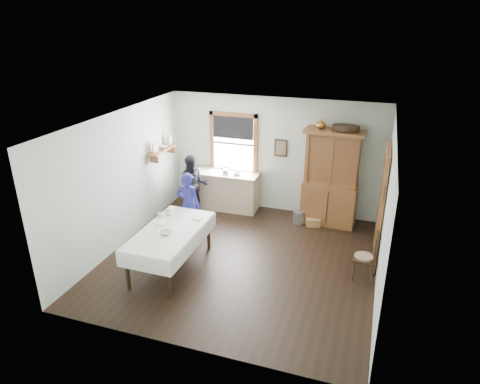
# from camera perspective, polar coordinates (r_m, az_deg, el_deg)

# --- Properties ---
(room) EXTENTS (5.01, 5.01, 2.70)m
(room) POSITION_cam_1_polar(r_m,az_deg,el_deg) (7.74, 0.12, -0.39)
(room) COLOR black
(room) RESTS_ON ground
(window) EXTENTS (1.18, 0.07, 1.48)m
(window) POSITION_cam_1_polar(r_m,az_deg,el_deg) (10.16, -0.87, 6.93)
(window) COLOR white
(window) RESTS_ON room
(doorway) EXTENTS (0.09, 1.14, 2.22)m
(doorway) POSITION_cam_1_polar(r_m,az_deg,el_deg) (8.27, 18.44, -1.49)
(doorway) COLOR #484133
(doorway) RESTS_ON room
(wall_shelf) EXTENTS (0.24, 1.00, 0.44)m
(wall_shelf) POSITION_cam_1_polar(r_m,az_deg,el_deg) (9.90, -10.21, 5.78)
(wall_shelf) COLOR #94572D
(wall_shelf) RESTS_ON room
(framed_picture) EXTENTS (0.30, 0.04, 0.40)m
(framed_picture) POSITION_cam_1_polar(r_m,az_deg,el_deg) (9.87, 5.47, 5.85)
(framed_picture) COLOR #342212
(framed_picture) RESTS_ON room
(rug_beater) EXTENTS (0.01, 0.27, 0.27)m
(rug_beater) POSITION_cam_1_polar(r_m,az_deg,el_deg) (7.55, 18.81, 0.77)
(rug_beater) COLOR black
(rug_beater) RESTS_ON room
(work_counter) EXTENTS (1.61, 0.63, 0.92)m
(work_counter) POSITION_cam_1_polar(r_m,az_deg,el_deg) (10.30, -1.95, 0.21)
(work_counter) COLOR tan
(work_counter) RESTS_ON room
(china_hutch) EXTENTS (1.29, 0.67, 2.15)m
(china_hutch) POSITION_cam_1_polar(r_m,az_deg,el_deg) (9.53, 12.03, 1.81)
(china_hutch) COLOR #94572D
(china_hutch) RESTS_ON room
(dining_table) EXTENTS (1.04, 1.96, 0.78)m
(dining_table) POSITION_cam_1_polar(r_m,az_deg,el_deg) (8.03, -9.16, -7.47)
(dining_table) COLOR white
(dining_table) RESTS_ON room
(spindle_chair) EXTENTS (0.42, 0.42, 0.90)m
(spindle_chair) POSITION_cam_1_polar(r_m,az_deg,el_deg) (7.90, 16.27, -8.20)
(spindle_chair) COLOR #342212
(spindle_chair) RESTS_ON room
(pail) EXTENTS (0.33, 0.33, 0.28)m
(pail) POSITION_cam_1_polar(r_m,az_deg,el_deg) (9.77, 7.84, -3.33)
(pail) COLOR gray
(pail) RESTS_ON room
(wicker_basket) EXTENTS (0.35, 0.29, 0.18)m
(wicker_basket) POSITION_cam_1_polar(r_m,az_deg,el_deg) (9.70, 9.72, -3.97)
(wicker_basket) COLOR tan
(wicker_basket) RESTS_ON room
(woman_blue) EXTENTS (0.51, 0.35, 1.35)m
(woman_blue) POSITION_cam_1_polar(r_m,az_deg,el_deg) (8.90, -6.86, -2.15)
(woman_blue) COLOR navy
(woman_blue) RESTS_ON room
(figure_dark) EXTENTS (0.78, 0.70, 1.33)m
(figure_dark) POSITION_cam_1_polar(r_m,az_deg,el_deg) (9.96, -6.22, 0.56)
(figure_dark) COLOR black
(figure_dark) RESTS_ON room
(table_cup_a) EXTENTS (0.16, 0.16, 0.10)m
(table_cup_a) POSITION_cam_1_polar(r_m,az_deg,el_deg) (8.39, -9.62, -2.72)
(table_cup_a) COLOR silver
(table_cup_a) RESTS_ON dining_table
(table_cup_b) EXTENTS (0.10, 0.10, 0.10)m
(table_cup_b) POSITION_cam_1_polar(r_m,az_deg,el_deg) (8.32, -10.65, -3.04)
(table_cup_b) COLOR silver
(table_cup_b) RESTS_ON dining_table
(table_bowl) EXTENTS (0.23, 0.23, 0.06)m
(table_bowl) POSITION_cam_1_polar(r_m,az_deg,el_deg) (7.70, -9.85, -5.32)
(table_bowl) COLOR silver
(table_bowl) RESTS_ON dining_table
(counter_book) EXTENTS (0.28, 0.28, 0.02)m
(counter_book) POSITION_cam_1_polar(r_m,az_deg,el_deg) (10.29, -2.31, 2.98)
(counter_book) COLOR #6E6049
(counter_book) RESTS_ON work_counter
(counter_bowl) EXTENTS (0.22, 0.22, 0.06)m
(counter_bowl) POSITION_cam_1_polar(r_m,az_deg,el_deg) (9.97, -0.45, 2.46)
(counter_bowl) COLOR silver
(counter_bowl) RESTS_ON work_counter
(shelf_bowl) EXTENTS (0.22, 0.22, 0.05)m
(shelf_bowl) POSITION_cam_1_polar(r_m,az_deg,el_deg) (9.91, -10.19, 5.94)
(shelf_bowl) COLOR silver
(shelf_bowl) RESTS_ON wall_shelf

